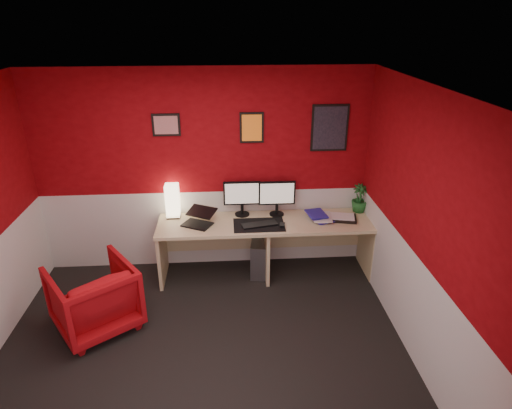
% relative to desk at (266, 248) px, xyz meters
% --- Properties ---
extents(ground, '(4.00, 3.50, 0.01)m').
position_rel_desk_xyz_m(ground, '(-0.74, -1.41, -0.36)').
color(ground, black).
rests_on(ground, ground).
extents(ceiling, '(4.00, 3.50, 0.01)m').
position_rel_desk_xyz_m(ceiling, '(-0.74, -1.41, 2.13)').
color(ceiling, white).
rests_on(ceiling, ground).
extents(wall_back, '(4.00, 0.01, 2.50)m').
position_rel_desk_xyz_m(wall_back, '(-0.74, 0.34, 0.89)').
color(wall_back, maroon).
rests_on(wall_back, ground).
extents(wall_right, '(0.01, 3.50, 2.50)m').
position_rel_desk_xyz_m(wall_right, '(1.26, -1.41, 0.89)').
color(wall_right, maroon).
rests_on(wall_right, ground).
extents(wainscot_back, '(4.00, 0.01, 1.00)m').
position_rel_desk_xyz_m(wainscot_back, '(-0.74, 0.34, 0.14)').
color(wainscot_back, silver).
rests_on(wainscot_back, ground).
extents(wainscot_right, '(0.01, 3.50, 1.00)m').
position_rel_desk_xyz_m(wainscot_right, '(1.26, -1.41, 0.14)').
color(wainscot_right, silver).
rests_on(wainscot_right, ground).
extents(desk, '(2.60, 0.65, 0.73)m').
position_rel_desk_xyz_m(desk, '(0.00, 0.00, 0.00)').
color(desk, '#D0BE85').
rests_on(desk, ground).
extents(shoji_lamp, '(0.16, 0.16, 0.40)m').
position_rel_desk_xyz_m(shoji_lamp, '(-1.12, 0.22, 0.56)').
color(shoji_lamp, '#FFE5B2').
rests_on(shoji_lamp, desk).
extents(laptop, '(0.40, 0.36, 0.22)m').
position_rel_desk_xyz_m(laptop, '(-0.82, -0.03, 0.47)').
color(laptop, black).
rests_on(laptop, desk).
extents(monitor_left, '(0.45, 0.06, 0.58)m').
position_rel_desk_xyz_m(monitor_left, '(-0.28, 0.22, 0.66)').
color(monitor_left, black).
rests_on(monitor_left, desk).
extents(monitor_right, '(0.45, 0.06, 0.58)m').
position_rel_desk_xyz_m(monitor_right, '(0.15, 0.19, 0.66)').
color(monitor_right, black).
rests_on(monitor_right, desk).
extents(desk_mat, '(0.60, 0.38, 0.01)m').
position_rel_desk_xyz_m(desk_mat, '(-0.09, -0.08, 0.37)').
color(desk_mat, black).
rests_on(desk_mat, desk).
extents(keyboard, '(0.44, 0.23, 0.02)m').
position_rel_desk_xyz_m(keyboard, '(-0.09, -0.10, 0.38)').
color(keyboard, black).
rests_on(keyboard, desk_mat).
extents(mouse, '(0.07, 0.11, 0.03)m').
position_rel_desk_xyz_m(mouse, '(0.18, -0.14, 0.39)').
color(mouse, black).
rests_on(mouse, desk_mat).
extents(book_bottom, '(0.29, 0.35, 0.03)m').
position_rel_desk_xyz_m(book_bottom, '(0.57, -0.01, 0.38)').
color(book_bottom, '#272095').
rests_on(book_bottom, desk).
extents(book_middle, '(0.26, 0.33, 0.02)m').
position_rel_desk_xyz_m(book_middle, '(0.57, 0.01, 0.40)').
color(book_middle, silver).
rests_on(book_middle, book_bottom).
extents(book_top, '(0.26, 0.32, 0.03)m').
position_rel_desk_xyz_m(book_top, '(0.51, 0.02, 0.43)').
color(book_top, '#272095').
rests_on(book_top, book_middle).
extents(zen_tray, '(0.40, 0.32, 0.03)m').
position_rel_desk_xyz_m(zen_tray, '(0.92, 0.01, 0.38)').
color(zen_tray, black).
rests_on(zen_tray, desk).
extents(potted_plant, '(0.22, 0.22, 0.36)m').
position_rel_desk_xyz_m(potted_plant, '(1.19, 0.22, 0.54)').
color(potted_plant, '#19591E').
rests_on(potted_plant, desk).
extents(pc_tower, '(0.26, 0.47, 0.45)m').
position_rel_desk_xyz_m(pc_tower, '(-0.07, 0.05, -0.14)').
color(pc_tower, '#99999E').
rests_on(pc_tower, ground).
extents(armchair, '(1.08, 1.08, 0.71)m').
position_rel_desk_xyz_m(armchair, '(-1.86, -0.87, -0.01)').
color(armchair, '#A6060B').
rests_on(armchair, ground).
extents(art_left, '(0.32, 0.02, 0.26)m').
position_rel_desk_xyz_m(art_left, '(-1.14, 0.33, 1.49)').
color(art_left, red).
rests_on(art_left, wall_back).
extents(art_center, '(0.28, 0.02, 0.36)m').
position_rel_desk_xyz_m(art_center, '(-0.15, 0.33, 1.44)').
color(art_center, orange).
rests_on(art_center, wall_back).
extents(art_right, '(0.44, 0.02, 0.56)m').
position_rel_desk_xyz_m(art_right, '(0.78, 0.33, 1.42)').
color(art_right, black).
rests_on(art_right, wall_back).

